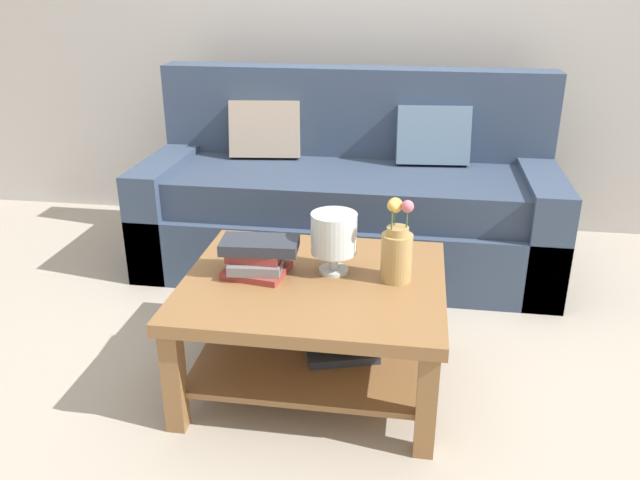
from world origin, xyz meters
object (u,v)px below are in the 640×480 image
book_stack_main (257,257)px  couch (348,200)px  coffee_table (316,309)px  flower_pitcher (397,250)px  glass_hurricane_vase (334,235)px

book_stack_main → couch: bearing=79.5°
coffee_table → flower_pitcher: bearing=7.9°
couch → book_stack_main: (-0.22, -1.20, 0.17)m
couch → glass_hurricane_vase: (0.07, -1.14, 0.25)m
couch → glass_hurricane_vase: bearing=-86.6°
glass_hurricane_vase → flower_pitcher: flower_pitcher is taller
couch → flower_pitcher: bearing=-75.1°
couch → glass_hurricane_vase: couch is taller
book_stack_main → glass_hurricane_vase: size_ratio=1.26×
coffee_table → flower_pitcher: flower_pitcher is taller
book_stack_main → coffee_table: bearing=-3.2°
coffee_table → glass_hurricane_vase: (0.06, 0.07, 0.29)m
book_stack_main → flower_pitcher: (0.54, 0.03, 0.05)m
glass_hurricane_vase → flower_pitcher: (0.24, -0.03, -0.03)m
couch → book_stack_main: 1.24m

